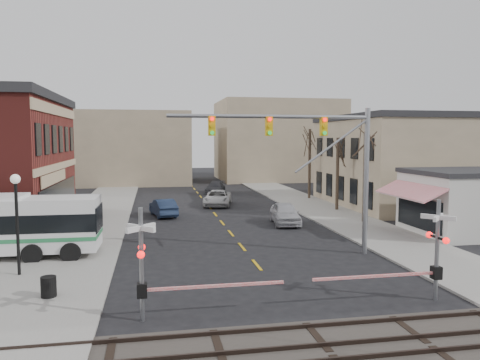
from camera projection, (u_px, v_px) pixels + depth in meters
name	position (u px, v px, depth m)	size (l,w,h in m)	color
ground	(266.00, 277.00, 21.57)	(160.00, 160.00, 0.00)	black
sidewalk_west	(100.00, 213.00, 39.41)	(5.00, 60.00, 0.12)	gray
sidewalk_east	(315.00, 207.00, 42.88)	(5.00, 60.00, 0.12)	gray
ballast_strip	(331.00, 355.00, 13.74)	(160.00, 5.00, 0.06)	#332D28
rail_tracks	(331.00, 352.00, 13.73)	(160.00, 3.91, 0.14)	#2D231E
tan_building	(440.00, 160.00, 44.79)	(20.30, 15.30, 8.50)	gray
awning_shop	(474.00, 202.00, 31.15)	(9.74, 6.20, 4.30)	beige
tree_east_a	(365.00, 177.00, 34.93)	(0.28, 0.28, 6.75)	#382B21
tree_east_b	(337.00, 174.00, 40.88)	(0.28, 0.28, 6.30)	#382B21
tree_east_c	(310.00, 164.00, 48.71)	(0.28, 0.28, 7.20)	#382B21
traffic_signal_mast	(315.00, 149.00, 24.90)	(10.92, 0.30, 8.00)	gray
rr_crossing_west	(154.00, 265.00, 16.26)	(5.60, 1.36, 4.00)	gray
rr_crossing_east	(427.00, 251.00, 18.23)	(5.60, 1.36, 4.00)	gray
street_lamp	(16.00, 204.00, 21.19)	(0.44, 0.44, 4.64)	black
trash_bin	(49.00, 287.00, 18.47)	(0.60, 0.60, 0.81)	black
car_a	(285.00, 213.00, 34.77)	(1.89, 4.69, 1.60)	#ADADB2
car_b	(163.00, 207.00, 38.25)	(1.51, 4.34, 1.43)	#17233B
car_c	(218.00, 198.00, 44.30)	(2.39, 5.19, 1.44)	#B5B5B5
car_d	(215.00, 188.00, 53.96)	(1.87, 4.60, 1.33)	#3B3C40
pedestrian_near	(75.00, 238.00, 24.71)	(0.72, 0.47, 1.97)	#554844
pedestrian_far	(69.00, 232.00, 26.99)	(0.84, 0.65, 1.73)	#333F59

